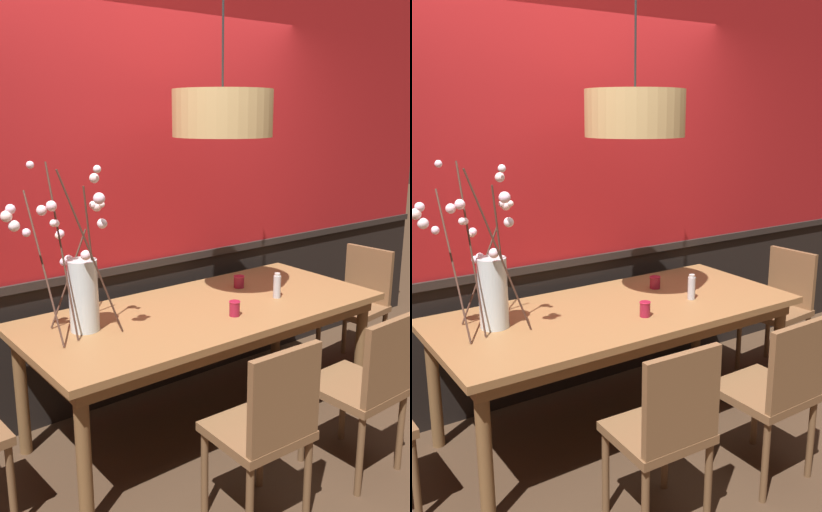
# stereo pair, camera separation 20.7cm
# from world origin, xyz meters

# --- Properties ---
(ground_plane) EXTENTS (24.00, 24.00, 0.00)m
(ground_plane) POSITION_xyz_m (0.00, 0.00, 0.00)
(ground_plane) COLOR #422D1E
(back_wall) EXTENTS (5.80, 0.14, 2.99)m
(back_wall) POSITION_xyz_m (0.00, 0.64, 1.49)
(back_wall) COLOR black
(back_wall) RESTS_ON ground
(dining_table) EXTENTS (2.16, 0.96, 0.77)m
(dining_table) POSITION_xyz_m (0.00, 0.00, 0.69)
(dining_table) COLOR olive
(dining_table) RESTS_ON ground
(chair_near_side_left) EXTENTS (0.42, 0.40, 0.92)m
(chair_near_side_left) POSITION_xyz_m (-0.32, -0.87, 0.52)
(chair_near_side_left) COLOR brown
(chair_near_side_left) RESTS_ON ground
(chair_head_east_end) EXTENTS (0.45, 0.44, 0.90)m
(chair_head_east_end) POSITION_xyz_m (1.46, -0.00, 0.51)
(chair_head_east_end) COLOR brown
(chair_head_east_end) RESTS_ON ground
(chair_near_side_right) EXTENTS (0.42, 0.45, 0.90)m
(chair_near_side_right) POSITION_xyz_m (0.37, -0.89, 0.51)
(chair_near_side_right) COLOR brown
(chair_near_side_right) RESTS_ON ground
(chair_far_side_left) EXTENTS (0.46, 0.42, 0.94)m
(chair_far_side_left) POSITION_xyz_m (-0.34, 0.89, 0.54)
(chair_far_side_left) COLOR brown
(chair_far_side_left) RESTS_ON ground
(vase_with_blossoms) EXTENTS (0.53, 0.58, 0.90)m
(vase_with_blossoms) POSITION_xyz_m (-0.74, 0.10, 1.01)
(vase_with_blossoms) COLOR silver
(vase_with_blossoms) RESTS_ON dining_table
(candle_holder_nearer_center) EXTENTS (0.07, 0.07, 0.09)m
(candle_holder_nearer_center) POSITION_xyz_m (0.05, -0.21, 0.81)
(candle_holder_nearer_center) COLOR maroon
(candle_holder_nearer_center) RESTS_ON dining_table
(candle_holder_nearer_edge) EXTENTS (0.07, 0.07, 0.08)m
(candle_holder_nearer_edge) POSITION_xyz_m (0.42, 0.18, 0.81)
(candle_holder_nearer_edge) COLOR maroon
(candle_holder_nearer_edge) RESTS_ON dining_table
(condiment_bottle) EXTENTS (0.05, 0.05, 0.16)m
(condiment_bottle) POSITION_xyz_m (0.47, -0.12, 0.84)
(condiment_bottle) COLOR #ADADB2
(condiment_bottle) RESTS_ON dining_table
(pendant_lamp) EXTENTS (0.55, 0.55, 1.24)m
(pendant_lamp) POSITION_xyz_m (0.10, -0.03, 1.88)
(pendant_lamp) COLOR tan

